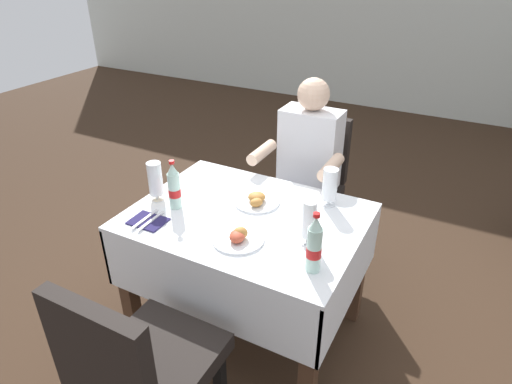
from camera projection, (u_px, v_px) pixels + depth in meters
The scene contains 13 objects.
ground_plane at pixel (248, 330), 2.52m from camera, with size 11.00×11.00×0.00m, color #382619.
main_dining_table at pixel (247, 244), 2.26m from camera, with size 1.12×0.85×0.76m.
chair_far_diner_seat at pixel (307, 183), 2.90m from camera, with size 0.44×0.50×0.97m.
chair_near_camera_side at pixel (140, 364), 1.64m from camera, with size 0.44×0.50×0.97m.
seated_diner_far at pixel (306, 169), 2.73m from camera, with size 0.50×0.46×1.26m.
plate_near_camera at pixel (238, 237), 1.97m from camera, with size 0.23×0.23×0.07m.
plate_far_diner at pixel (257, 200), 2.26m from camera, with size 0.23×0.23×0.06m.
beer_glass_left at pixel (155, 181), 2.25m from camera, with size 0.07×0.07×0.21m.
beer_glass_middle at pixel (330, 187), 2.21m from camera, with size 0.08×0.08×0.20m.
beer_glass_right at pixel (309, 223), 1.91m from camera, with size 0.07×0.07×0.21m.
cola_bottle_primary at pixel (314, 246), 1.75m from camera, with size 0.06×0.06×0.27m.
cola_bottle_secondary at pixel (174, 187), 2.18m from camera, with size 0.06×0.06×0.26m.
napkin_cutlery_set at pixel (148, 221), 2.11m from camera, with size 0.17×0.19×0.01m.
Camera 1 is at (0.89, -1.59, 1.91)m, focal length 31.05 mm.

